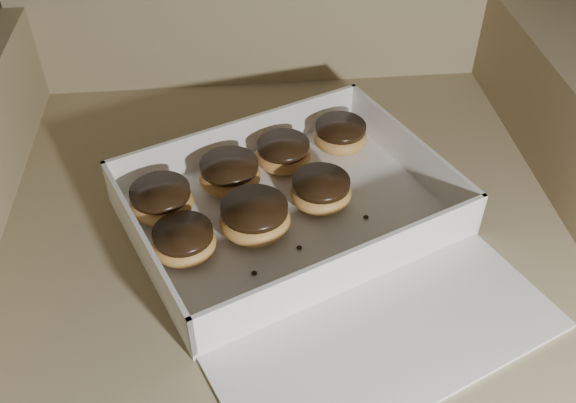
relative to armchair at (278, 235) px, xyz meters
The scene contains 14 objects.
armchair is the anchor object (origin of this frame).
bakery_box 0.21m from the armchair, 80.06° to the right, with size 0.54×0.58×0.07m.
donut_a 0.17m from the armchair, 35.28° to the right, with size 0.08×0.08×0.04m.
donut_b 0.27m from the armchair, 127.16° to the right, with size 0.08×0.08×0.04m.
donut_c 0.25m from the armchair, 149.86° to the right, with size 0.08×0.08×0.04m.
donut_d 0.19m from the armchair, 145.90° to the right, with size 0.09×0.09×0.04m.
donut_e 0.22m from the armchair, 106.08° to the right, with size 0.09×0.09×0.05m.
donut_f 0.20m from the armchair, 61.47° to the right, with size 0.08×0.08×0.04m.
donut_g 0.20m from the armchair, 17.54° to the left, with size 0.08×0.08×0.04m.
crumb_a 0.19m from the armchair, 89.99° to the right, with size 0.01×0.01×0.00m, color black.
crumb_b 0.23m from the armchair, 85.76° to the right, with size 0.01×0.01×0.00m, color black.
crumb_c 0.26m from the armchair, 102.15° to the right, with size 0.01×0.01×0.00m, color black.
crumb_d 0.22m from the armchair, 50.17° to the right, with size 0.01×0.01×0.00m, color black.
crumb_e 0.28m from the armchair, 44.72° to the right, with size 0.01×0.01×0.00m, color black.
Camera 1 is at (0.89, -0.48, 1.05)m, focal length 40.00 mm.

